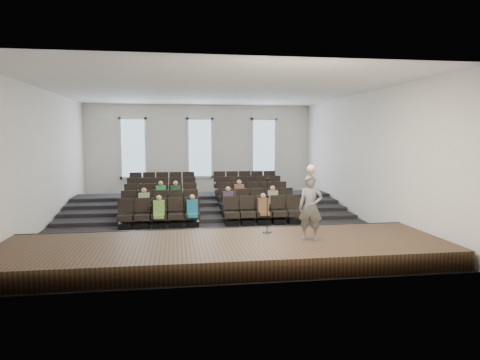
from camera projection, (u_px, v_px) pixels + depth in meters
name	position (u px, v px, depth m)	size (l,w,h in m)	color
ground	(211.00, 223.00, 16.39)	(14.00, 14.00, 0.00)	black
ceiling	(210.00, 90.00, 15.89)	(12.00, 14.00, 0.02)	white
wall_back	(200.00, 152.00, 23.05)	(12.00, 0.04, 5.00)	white
wall_front	(236.00, 173.00, 9.23)	(12.00, 0.04, 5.00)	white
wall_left	(42.00, 159.00, 15.25)	(0.04, 14.00, 5.00)	white
wall_right	(361.00, 157.00, 17.03)	(0.04, 14.00, 5.00)	white
stage	(226.00, 251.00, 11.35)	(11.80, 3.60, 0.50)	#49341F
stage_lip	(220.00, 236.00, 13.09)	(11.80, 0.06, 0.52)	black
risers	(205.00, 205.00, 19.49)	(11.80, 4.80, 0.60)	black
seating_rows	(208.00, 199.00, 17.84)	(6.80, 4.70, 1.67)	black
windows	(200.00, 148.00, 22.96)	(8.44, 0.10, 3.24)	white
audience	(204.00, 200.00, 16.72)	(5.45, 2.64, 1.10)	#74B347
speaker	(311.00, 207.00, 11.55)	(0.64, 0.42, 1.76)	#64625F
mic_stand	(267.00, 216.00, 12.43)	(0.27, 0.27, 1.59)	black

